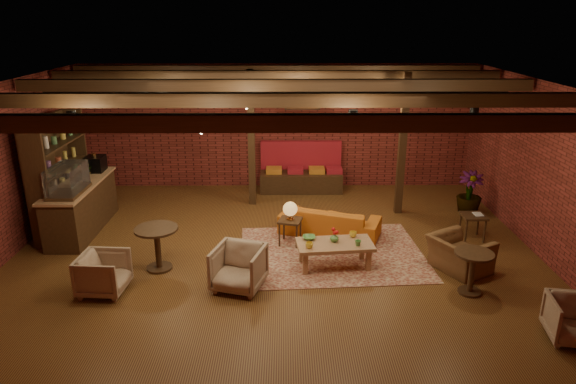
{
  "coord_description": "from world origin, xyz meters",
  "views": [
    {
      "loc": [
        0.18,
        -9.11,
        4.36
      ],
      "look_at": [
        0.24,
        0.2,
        1.13
      ],
      "focal_mm": 32.0,
      "sensor_mm": 36.0,
      "label": 1
    }
  ],
  "objects_px": {
    "armchair_right": "(460,249)",
    "plant_tall": "(475,151)",
    "armchair_a": "(103,272)",
    "side_table_book": "(474,217)",
    "armchair_b": "(239,266)",
    "sofa": "(330,221)",
    "coffee_table": "(334,245)",
    "armchair_far": "(575,318)",
    "side_table_lamp": "(290,212)",
    "round_table_right": "(473,266)",
    "round_table_left": "(157,241)"
  },
  "relations": [
    {
      "from": "armchair_right",
      "to": "armchair_a",
      "type": "bearing_deg",
      "value": 67.13
    },
    {
      "from": "side_table_book",
      "to": "armchair_far",
      "type": "height_order",
      "value": "armchair_far"
    },
    {
      "from": "round_table_left",
      "to": "armchair_right",
      "type": "height_order",
      "value": "armchair_right"
    },
    {
      "from": "round_table_right",
      "to": "round_table_left",
      "type": "bearing_deg",
      "value": 170.56
    },
    {
      "from": "sofa",
      "to": "side_table_book",
      "type": "xyz_separation_m",
      "value": [
        2.89,
        -0.24,
        0.19
      ]
    },
    {
      "from": "plant_tall",
      "to": "armchair_far",
      "type": "bearing_deg",
      "value": -92.04
    },
    {
      "from": "coffee_table",
      "to": "armchair_a",
      "type": "height_order",
      "value": "armchair_a"
    },
    {
      "from": "armchair_right",
      "to": "round_table_left",
      "type": "bearing_deg",
      "value": 59.42
    },
    {
      "from": "side_table_book",
      "to": "round_table_right",
      "type": "bearing_deg",
      "value": -109.63
    },
    {
      "from": "coffee_table",
      "to": "armchair_b",
      "type": "xyz_separation_m",
      "value": [
        -1.66,
        -0.76,
        -0.01
      ]
    },
    {
      "from": "armchair_a",
      "to": "armchair_right",
      "type": "distance_m",
      "value": 6.14
    },
    {
      "from": "armchair_far",
      "to": "plant_tall",
      "type": "relative_size",
      "value": 0.23
    },
    {
      "from": "sofa",
      "to": "round_table_right",
      "type": "distance_m",
      "value": 3.2
    },
    {
      "from": "sofa",
      "to": "armchair_a",
      "type": "xyz_separation_m",
      "value": [
        -3.91,
        -2.32,
        0.08
      ]
    },
    {
      "from": "armchair_right",
      "to": "plant_tall",
      "type": "xyz_separation_m",
      "value": [
        1.1,
        2.77,
        1.07
      ]
    },
    {
      "from": "coffee_table",
      "to": "armchair_b",
      "type": "relative_size",
      "value": 1.75
    },
    {
      "from": "sofa",
      "to": "armchair_right",
      "type": "bearing_deg",
      "value": 163.79
    },
    {
      "from": "side_table_book",
      "to": "round_table_right",
      "type": "relative_size",
      "value": 0.74
    },
    {
      "from": "coffee_table",
      "to": "armchair_b",
      "type": "distance_m",
      "value": 1.82
    },
    {
      "from": "plant_tall",
      "to": "armchair_a",
      "type": "bearing_deg",
      "value": -154.09
    },
    {
      "from": "sofa",
      "to": "side_table_lamp",
      "type": "bearing_deg",
      "value": 49.64
    },
    {
      "from": "sofa",
      "to": "coffee_table",
      "type": "bearing_deg",
      "value": 107.99
    },
    {
      "from": "sofa",
      "to": "armchair_far",
      "type": "height_order",
      "value": "armchair_far"
    },
    {
      "from": "sofa",
      "to": "plant_tall",
      "type": "height_order",
      "value": "plant_tall"
    },
    {
      "from": "armchair_far",
      "to": "round_table_left",
      "type": "bearing_deg",
      "value": 170.09
    },
    {
      "from": "side_table_lamp",
      "to": "armchair_right",
      "type": "relative_size",
      "value": 0.93
    },
    {
      "from": "side_table_lamp",
      "to": "armchair_b",
      "type": "height_order",
      "value": "side_table_lamp"
    },
    {
      "from": "armchair_right",
      "to": "side_table_book",
      "type": "distance_m",
      "value": 1.53
    },
    {
      "from": "armchair_right",
      "to": "armchair_b",
      "type": "bearing_deg",
      "value": 69.13
    },
    {
      "from": "sofa",
      "to": "armchair_right",
      "type": "xyz_separation_m",
      "value": [
        2.19,
        -1.59,
        0.12
      ]
    },
    {
      "from": "coffee_table",
      "to": "armchair_right",
      "type": "distance_m",
      "value": 2.24
    },
    {
      "from": "armchair_b",
      "to": "side_table_book",
      "type": "height_order",
      "value": "armchair_b"
    },
    {
      "from": "sofa",
      "to": "side_table_lamp",
      "type": "height_order",
      "value": "side_table_lamp"
    },
    {
      "from": "coffee_table",
      "to": "round_table_left",
      "type": "bearing_deg",
      "value": -178.6
    },
    {
      "from": "side_table_book",
      "to": "armchair_b",
      "type": "bearing_deg",
      "value": -156.89
    },
    {
      "from": "armchair_b",
      "to": "armchair_right",
      "type": "height_order",
      "value": "armchair_right"
    },
    {
      "from": "armchair_b",
      "to": "round_table_right",
      "type": "height_order",
      "value": "armchair_b"
    },
    {
      "from": "sofa",
      "to": "armchair_b",
      "type": "bearing_deg",
      "value": 72.05
    },
    {
      "from": "side_table_lamp",
      "to": "armchair_a",
      "type": "height_order",
      "value": "side_table_lamp"
    },
    {
      "from": "round_table_right",
      "to": "armchair_far",
      "type": "bearing_deg",
      "value": -52.3
    },
    {
      "from": "coffee_table",
      "to": "side_table_book",
      "type": "height_order",
      "value": "coffee_table"
    },
    {
      "from": "plant_tall",
      "to": "side_table_lamp",
      "type": "bearing_deg",
      "value": -158.16
    },
    {
      "from": "coffee_table",
      "to": "armchair_far",
      "type": "distance_m",
      "value": 3.89
    },
    {
      "from": "coffee_table",
      "to": "armchair_right",
      "type": "xyz_separation_m",
      "value": [
        2.23,
        -0.16,
        0.0
      ]
    },
    {
      "from": "side_table_lamp",
      "to": "round_table_left",
      "type": "distance_m",
      "value": 2.6
    },
    {
      "from": "sofa",
      "to": "side_table_book",
      "type": "distance_m",
      "value": 2.91
    },
    {
      "from": "coffee_table",
      "to": "armchair_a",
      "type": "distance_m",
      "value": 3.96
    },
    {
      "from": "armchair_far",
      "to": "sofa",
      "type": "bearing_deg",
      "value": 139.33
    },
    {
      "from": "coffee_table",
      "to": "round_table_left",
      "type": "height_order",
      "value": "round_table_left"
    },
    {
      "from": "armchair_b",
      "to": "armchair_far",
      "type": "relative_size",
      "value": 1.17
    }
  ]
}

